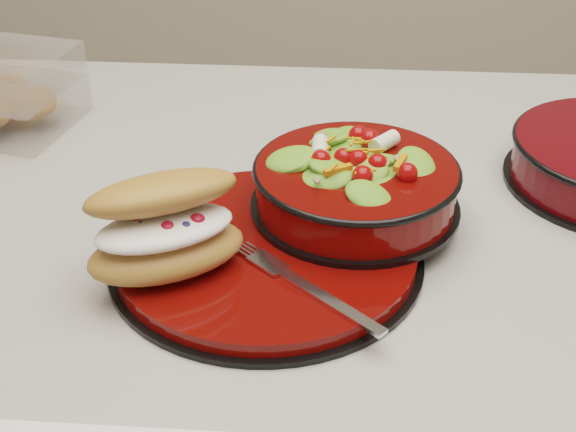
# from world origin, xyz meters

# --- Properties ---
(dinner_plate) EXTENTS (0.31, 0.31, 0.02)m
(dinner_plate) POSITION_xyz_m (0.08, -0.13, 0.91)
(dinner_plate) COLOR black
(dinner_plate) RESTS_ON island_counter
(salad_bowl) EXTENTS (0.21, 0.21, 0.09)m
(salad_bowl) POSITION_xyz_m (0.17, -0.06, 0.95)
(salad_bowl) COLOR black
(salad_bowl) RESTS_ON dinner_plate
(croissant) EXTENTS (0.17, 0.15, 0.09)m
(croissant) POSITION_xyz_m (-0.00, -0.17, 0.96)
(croissant) COLOR #A16531
(croissant) RESTS_ON dinner_plate
(fork) EXTENTS (0.13, 0.12, 0.00)m
(fork) POSITION_xyz_m (0.13, -0.20, 0.92)
(fork) COLOR silver
(fork) RESTS_ON dinner_plate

